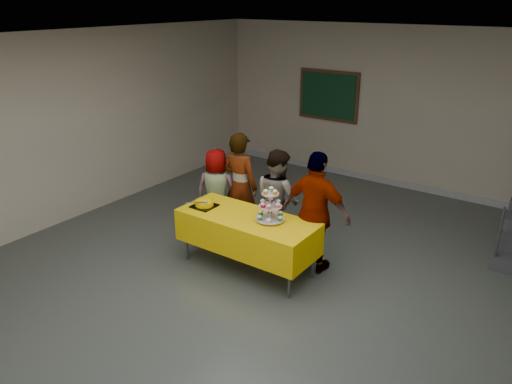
# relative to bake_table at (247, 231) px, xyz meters

# --- Properties ---
(room_shell) EXTENTS (10.00, 10.04, 3.02)m
(room_shell) POSITION_rel_bake_table_xyz_m (0.64, -0.74, 1.57)
(room_shell) COLOR #4C514C
(room_shell) RESTS_ON ground
(bake_table) EXTENTS (1.88, 0.78, 0.77)m
(bake_table) POSITION_rel_bake_table_xyz_m (0.00, 0.00, 0.00)
(bake_table) COLOR #595960
(bake_table) RESTS_ON ground
(cupcake_stand) EXTENTS (0.38, 0.38, 0.44)m
(cupcake_stand) POSITION_rel_bake_table_xyz_m (0.32, 0.07, 0.38)
(cupcake_stand) COLOR silver
(cupcake_stand) RESTS_ON bake_table
(bear_cake) EXTENTS (0.32, 0.36, 0.12)m
(bear_cake) POSITION_rel_bake_table_xyz_m (-0.67, -0.07, 0.27)
(bear_cake) COLOR black
(bear_cake) RESTS_ON bake_table
(schoolchild_a) EXTENTS (0.76, 0.64, 1.33)m
(schoolchild_a) POSITION_rel_bake_table_xyz_m (-1.07, 0.67, 0.11)
(schoolchild_a) COLOR slate
(schoolchild_a) RESTS_ON ground
(schoolchild_b) EXTENTS (0.60, 0.40, 1.63)m
(schoolchild_b) POSITION_rel_bake_table_xyz_m (-0.69, 0.76, 0.26)
(schoolchild_b) COLOR slate
(schoolchild_b) RESTS_ON ground
(schoolchild_c) EXTENTS (0.89, 0.80, 1.48)m
(schoolchild_c) POSITION_rel_bake_table_xyz_m (-0.03, 0.78, 0.19)
(schoolchild_c) COLOR slate
(schoolchild_c) RESTS_ON ground
(schoolchild_d) EXTENTS (0.98, 0.42, 1.66)m
(schoolchild_d) POSITION_rel_bake_table_xyz_m (0.74, 0.50, 0.27)
(schoolchild_d) COLOR slate
(schoolchild_d) RESTS_ON ground
(noticeboard) EXTENTS (1.30, 0.05, 1.00)m
(noticeboard) POSITION_rel_bake_table_xyz_m (-1.06, 4.21, 1.04)
(noticeboard) COLOR #472B16
(noticeboard) RESTS_ON ground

